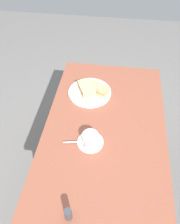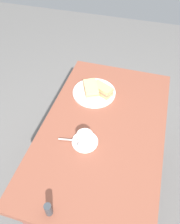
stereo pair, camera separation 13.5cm
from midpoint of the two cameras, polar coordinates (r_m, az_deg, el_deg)
name	(u,v)px [view 2 (the right image)]	position (r m, az deg, el deg)	size (l,w,h in m)	color
ground_plane	(99,186)	(1.96, 4.36, -17.89)	(6.00, 6.00, 0.00)	slate
dining_table	(102,140)	(1.41, 5.79, -7.09)	(1.16, 0.69, 0.75)	brown
sandwich_plate	(94,92)	(1.51, 3.61, 4.73)	(0.28, 0.28, 0.01)	white
sandwich_front	(91,89)	(1.48, 2.84, 5.63)	(0.16, 0.13, 0.06)	#E3B075
sandwich_back	(102,90)	(1.48, 5.69, 5.40)	(0.12, 0.15, 0.06)	tan
coffee_saucer	(85,142)	(1.25, 1.86, -7.56)	(0.14, 0.14, 0.01)	white
coffee_cup	(85,138)	(1.21, 1.87, -6.63)	(0.11, 0.09, 0.06)	white
spoon	(71,140)	(1.24, -1.75, -7.08)	(0.03, 0.10, 0.01)	silver
salt_shaker	(48,209)	(1.05, -6.38, -23.11)	(0.03, 0.03, 0.07)	#33383D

